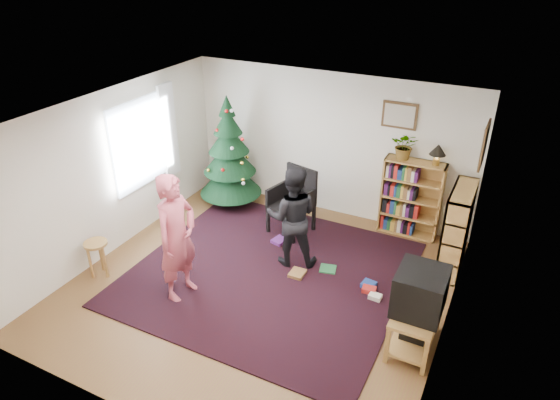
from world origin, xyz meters
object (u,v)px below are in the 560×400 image
at_px(christmas_tree, 229,160).
at_px(armchair, 294,197).
at_px(bookshelf_back, 411,198).
at_px(crt_tv, 420,291).
at_px(potted_plant, 405,146).
at_px(picture_back, 400,115).
at_px(tv_stand, 415,324).
at_px(table_lamp, 438,151).
at_px(person_by_chair, 292,217).
at_px(picture_right, 484,145).
at_px(stool, 97,250).
at_px(bookshelf_right, 457,229).
at_px(person_standing, 177,238).

xyz_separation_m(christmas_tree, armchair, (1.44, -0.33, -0.26)).
bearing_deg(bookshelf_back, crt_tv, -74.69).
relative_size(crt_tv, potted_plant, 1.35).
relative_size(picture_back, tv_stand, 0.62).
height_order(crt_tv, table_lamp, table_lamp).
bearing_deg(tv_stand, potted_plant, 109.46).
bearing_deg(person_by_chair, picture_right, -177.20).
height_order(crt_tv, armchair, armchair).
distance_m(crt_tv, table_lamp, 2.68).
bearing_deg(stool, potted_plant, 42.02).
height_order(crt_tv, person_by_chair, person_by_chair).
distance_m(person_by_chair, potted_plant, 2.12).
bearing_deg(bookshelf_right, bookshelf_back, 50.27).
xyz_separation_m(bookshelf_right, person_standing, (-3.21, -2.30, 0.24)).
height_order(picture_back, potted_plant, picture_back).
xyz_separation_m(bookshelf_back, person_by_chair, (-1.36, -1.62, 0.12)).
height_order(picture_right, potted_plant, picture_right).
xyz_separation_m(picture_right, table_lamp, (-0.66, 0.59, -0.42)).
relative_size(potted_plant, table_lamp, 1.33).
distance_m(christmas_tree, armchair, 1.50).
bearing_deg(person_by_chair, crt_tv, 134.40).
height_order(christmas_tree, table_lamp, christmas_tree).
relative_size(bookshelf_back, armchair, 1.18).
height_order(picture_right, bookshelf_right, picture_right).
distance_m(bookshelf_back, potted_plant, 0.88).
xyz_separation_m(bookshelf_back, armchair, (-1.75, -0.72, -0.07)).
distance_m(picture_back, stool, 4.95).
bearing_deg(tv_stand, picture_right, 82.60).
distance_m(bookshelf_right, person_standing, 3.95).
xyz_separation_m(person_standing, table_lamp, (2.69, 2.98, 0.62)).
relative_size(stool, person_standing, 0.31).
distance_m(picture_back, crt_tv, 3.11).
bearing_deg(armchair, bookshelf_right, 14.08).
relative_size(picture_back, stool, 0.99).
height_order(bookshelf_right, person_by_chair, person_by_chair).
height_order(person_by_chair, table_lamp, table_lamp).
bearing_deg(stool, tv_stand, 7.95).
relative_size(person_standing, potted_plant, 4.04).
xyz_separation_m(bookshelf_right, stool, (-4.54, -2.49, -0.23)).
relative_size(crt_tv, person_by_chair, 0.39).
height_order(picture_back, bookshelf_back, picture_back).
distance_m(picture_right, person_standing, 4.24).
bearing_deg(table_lamp, stool, -141.73).
bearing_deg(christmas_tree, picture_right, -2.79).
distance_m(christmas_tree, potted_plant, 3.09).
bearing_deg(table_lamp, bookshelf_right, -52.62).
bearing_deg(bookshelf_right, stool, 118.71).
bearing_deg(picture_back, potted_plant, -38.76).
bearing_deg(picture_right, person_by_chair, -156.03).
distance_m(bookshelf_back, tv_stand, 2.67).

